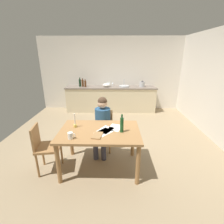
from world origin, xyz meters
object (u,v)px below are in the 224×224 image
bottle_wine_red (85,84)px  wine_glass_by_kettle (109,83)px  book_magazine (97,135)px  stovetop_kettle (142,84)px  bottle_vinegar (83,83)px  bottle_oil (80,83)px  wine_glass_back_left (108,83)px  wine_bottle_on_table (122,125)px  wine_glass_near_sink (113,83)px  chair_side_empty (45,146)px  coffee_mug (71,136)px  dining_table (100,136)px  sink_unit (124,86)px  person_seated (102,122)px  chair_at_table (104,128)px  mixing_bowl (106,85)px  candlestick (75,124)px

bottle_wine_red → wine_glass_by_kettle: size_ratio=1.77×
book_magazine → stovetop_kettle: 3.69m
book_magazine → bottle_vinegar: (-0.89, 3.48, 0.26)m
bottle_oil → wine_glass_back_left: bearing=7.2°
stovetop_kettle → wine_glass_back_left: 1.24m
wine_bottle_on_table → wine_glass_near_sink: 3.48m
chair_side_empty → bottle_wine_red: 3.36m
coffee_mug → bottle_oil: bearing=99.3°
wine_glass_back_left → bottle_wine_red: bearing=-164.9°
dining_table → wine_bottle_on_table: (0.38, -0.05, 0.24)m
sink_unit → wine_glass_back_left: size_ratio=2.34×
book_magazine → bottle_wine_red: size_ratio=0.90×
sink_unit → book_magazine: bearing=-99.7°
wine_bottle_on_table → bottle_oil: bearing=112.5°
wine_glass_by_kettle → wine_glass_back_left: same height
wine_bottle_on_table → bottle_wine_red: 3.47m
person_seated → sink_unit: person_seated is taller
dining_table → chair_at_table: chair_at_table is taller
dining_table → mixing_bowl: size_ratio=5.08×
mixing_bowl → wine_glass_near_sink: bearing=38.9°
dining_table → sink_unit: size_ratio=3.84×
chair_side_empty → chair_at_table: bearing=39.9°
dining_table → stovetop_kettle: size_ratio=6.28×
mixing_bowl → bottle_oil: bearing=176.8°
chair_at_table → candlestick: 0.82m
dining_table → bottle_vinegar: (-0.91, 3.29, 0.37)m
coffee_mug → bottle_vinegar: size_ratio=0.42×
chair_side_empty → bottle_wine_red: size_ratio=3.23×
bottle_oil → candlestick: bearing=-80.0°
bottle_vinegar → wine_glass_near_sink: bottle_vinegar is taller
coffee_mug → bottle_oil: 3.66m
person_seated → coffee_mug: size_ratio=9.76×
person_seated → dining_table: bearing=-90.1°
sink_unit → chair_side_empty: bearing=-114.3°
coffee_mug → candlestick: (-0.03, 0.43, 0.02)m
coffee_mug → bottle_oil: size_ratio=0.39×
sink_unit → dining_table: bearing=-100.0°
chair_side_empty → dining_table: bearing=6.3°
chair_at_table → chair_side_empty: size_ratio=0.97×
chair_side_empty → wine_glass_back_left: bearing=75.2°
bottle_oil → wine_glass_near_sink: size_ratio=2.05×
stovetop_kettle → wine_glass_near_sink: (-1.05, 0.15, 0.01)m
bottle_vinegar → wine_glass_by_kettle: bottle_vinegar is taller
mixing_bowl → wine_glass_back_left: (0.04, 0.18, 0.05)m
chair_at_table → bottle_oil: 2.85m
coffee_mug → chair_side_empty: bearing=159.8°
chair_at_table → mixing_bowl: mixing_bowl is taller
bottle_vinegar → mixing_bowl: 0.86m
bottle_vinegar → bottle_wine_red: bottle_vinegar is taller
book_magazine → bottle_wine_red: 3.51m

